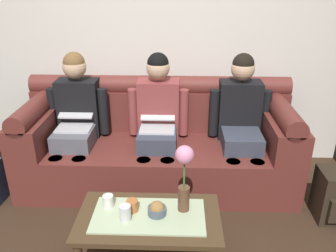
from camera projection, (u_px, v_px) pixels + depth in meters
back_wall_patterned at (160, 19)px, 3.32m from camera, size 6.00×0.12×2.90m
couch at (158, 145)px, 3.28m from camera, size 2.48×0.88×0.96m
person_left at (77, 115)px, 3.18m from camera, size 0.56×0.67×1.22m
person_middle at (158, 116)px, 3.15m from camera, size 0.56×0.67×1.22m
person_right at (241, 117)px, 3.13m from camera, size 0.56×0.67×1.22m
coffee_table at (149, 222)px, 2.33m from camera, size 0.96×0.54×0.38m
flower_vase at (184, 172)px, 2.24m from camera, size 0.12×0.12×0.48m
snack_bowl at (157, 209)px, 2.30m from camera, size 0.12×0.12×0.10m
cup_near_left at (125, 213)px, 2.24m from camera, size 0.07×0.07×0.11m
cup_near_right at (108, 201)px, 2.38m from camera, size 0.07×0.07×0.09m
cup_far_center at (132, 205)px, 2.33m from camera, size 0.08×0.08×0.08m
backpack_right at (335, 196)px, 2.78m from camera, size 0.28×0.31×0.43m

